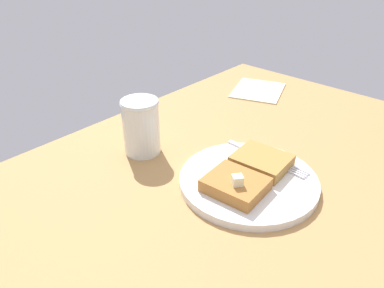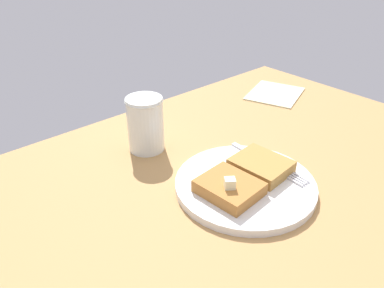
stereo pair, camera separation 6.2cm
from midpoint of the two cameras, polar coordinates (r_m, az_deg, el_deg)
The scene contains 8 objects.
table_surface at distance 58.82cm, azimuth 15.47°, elevation -10.38°, with size 93.89×93.89×2.46cm, color #AB7E49.
plate at distance 60.41cm, azimuth 5.67°, elevation -5.64°, with size 22.17×22.17×1.27cm.
toast_slice_left at distance 56.70cm, azimuth 3.52°, elevation -6.31°, with size 7.40×8.69×2.03cm, color #A66B30.
toast_slice_middle at distance 62.46cm, azimuth 7.76°, elevation -2.71°, with size 7.40×8.69×2.03cm, color #A77A3A.
butter_pat_primary at distance 54.55cm, azimuth 3.69°, elevation -5.66°, with size 1.54×1.39×1.54cm, color #F1F1C5.
fork at distance 64.61cm, azimuth 9.16°, elevation -2.48°, with size 2.31×16.04×0.36cm.
syrup_jar at distance 67.70cm, azimuth -10.36°, elevation 2.36°, with size 6.80×6.80×10.16cm.
napkin at distance 95.82cm, azimuth 8.19°, elevation 8.07°, with size 13.74×11.58×0.30cm, color beige.
Camera 1 is at (-44.23, -15.03, 38.64)cm, focal length 35.00 mm.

